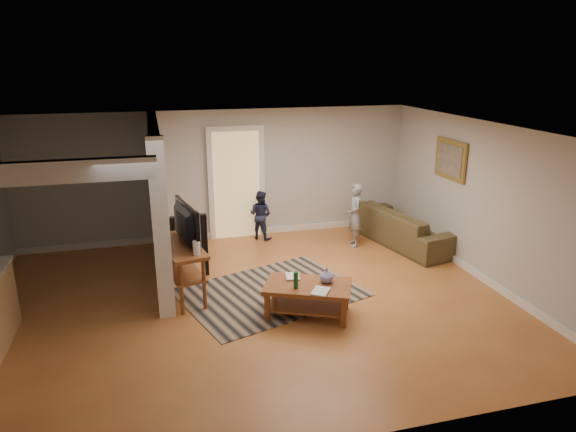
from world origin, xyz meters
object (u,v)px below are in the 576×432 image
object	(u,v)px
coffee_table	(309,291)
child	(354,245)
toy_basket	(294,285)
tv_console	(181,249)
toddler	(261,238)
speaker_left	(204,245)
sofa	(403,243)
speaker_right	(175,245)

from	to	relation	value
coffee_table	child	xyz separation A→B (m)	(1.64, 2.40, -0.36)
toy_basket	child	world-z (taller)	child
tv_console	toddler	distance (m)	2.86
child	tv_console	bearing A→B (deg)	-58.07
child	speaker_left	bearing A→B (deg)	-67.94
tv_console	child	size ratio (longest dim) A/B	1.15
toy_basket	toddler	size ratio (longest dim) A/B	0.42
sofa	coffee_table	xyz separation A→B (m)	(-2.59, -2.26, 0.36)
sofa	tv_console	world-z (taller)	tv_console
toddler	coffee_table	bearing A→B (deg)	131.49
speaker_left	toddler	size ratio (longest dim) A/B	1.07
speaker_left	toy_basket	size ratio (longest dim) A/B	2.59
toy_basket	toddler	distance (m)	2.58
coffee_table	tv_console	xyz separation A→B (m)	(-1.64, 1.03, 0.39)
speaker_left	toddler	xyz separation A→B (m)	(1.25, 1.50, -0.52)
speaker_right	toddler	distance (m)	2.21
sofa	coffee_table	size ratio (longest dim) A/B	1.73
sofa	toddler	world-z (taller)	toddler
tv_console	toddler	bearing A→B (deg)	41.46
sofa	child	distance (m)	0.97
coffee_table	speaker_right	distance (m)	2.59
coffee_table	toddler	xyz separation A→B (m)	(0.01, 3.25, -0.36)
coffee_table	toy_basket	bearing A→B (deg)	92.46
tv_console	toy_basket	size ratio (longest dim) A/B	3.43
coffee_table	child	bearing A→B (deg)	55.68
toy_basket	child	size ratio (longest dim) A/B	0.33
speaker_left	child	world-z (taller)	speaker_left
speaker_left	child	bearing A→B (deg)	13.53
coffee_table	toddler	size ratio (longest dim) A/B	1.39
sofa	speaker_right	distance (m)	4.34
toy_basket	toddler	bearing A→B (deg)	89.16
child	toy_basket	bearing A→B (deg)	-34.68
tv_console	speaker_left	bearing A→B (deg)	48.78
speaker_left	toddler	bearing A→B (deg)	51.04
speaker_right	toy_basket	size ratio (longest dim) A/B	2.42
sofa	speaker_left	xyz separation A→B (m)	(-3.83, -0.52, 0.52)
sofa	speaker_left	bearing A→B (deg)	85.53
speaker_right	toy_basket	distance (m)	2.13
toy_basket	toddler	world-z (taller)	toddler
coffee_table	speaker_left	size ratio (longest dim) A/B	1.29
tv_console	child	world-z (taller)	tv_console
toy_basket	speaker_right	bearing A→B (deg)	142.78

